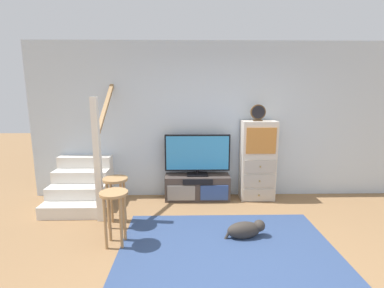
{
  "coord_description": "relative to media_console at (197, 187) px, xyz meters",
  "views": [
    {
      "loc": [
        -0.49,
        -2.52,
        1.89
      ],
      "look_at": [
        -0.4,
        1.75,
        1.07
      ],
      "focal_mm": 26.5,
      "sensor_mm": 36.0,
      "label": 1
    }
  ],
  "objects": [
    {
      "name": "ground_plane",
      "position": [
        0.3,
        -2.19,
        -0.21
      ],
      "size": [
        20.0,
        20.0,
        0.0
      ],
      "primitive_type": "plane",
      "color": "olive"
    },
    {
      "name": "back_wall",
      "position": [
        0.3,
        0.27,
        1.14
      ],
      "size": [
        6.4,
        0.12,
        2.7
      ],
      "primitive_type": "cube",
      "color": "silver",
      "rests_on": "ground_plane"
    },
    {
      "name": "area_rug",
      "position": [
        0.3,
        -1.59,
        -0.21
      ],
      "size": [
        2.6,
        1.8,
        0.01
      ],
      "primitive_type": "cube",
      "color": "navy",
      "rests_on": "ground_plane"
    },
    {
      "name": "media_console",
      "position": [
        0.0,
        0.0,
        0.0
      ],
      "size": [
        1.12,
        0.38,
        0.43
      ],
      "color": "#423833",
      "rests_on": "ground_plane"
    },
    {
      "name": "television",
      "position": [
        0.0,
        0.02,
        0.6
      ],
      "size": [
        1.12,
        0.22,
        0.72
      ],
      "color": "black",
      "rests_on": "media_console"
    },
    {
      "name": "side_cabinet",
      "position": [
        1.04,
        0.01,
        0.47
      ],
      "size": [
        0.58,
        0.38,
        1.38
      ],
      "color": "beige",
      "rests_on": "ground_plane"
    },
    {
      "name": "desk_clock",
      "position": [
        1.01,
        -0.0,
        1.3
      ],
      "size": [
        0.25,
        0.08,
        0.28
      ],
      "color": "#4C3823",
      "rests_on": "side_cabinet"
    },
    {
      "name": "staircase",
      "position": [
        -1.94,
        0.01,
        0.16
      ],
      "size": [
        1.0,
        1.36,
        2.2
      ],
      "color": "silver",
      "rests_on": "ground_plane"
    },
    {
      "name": "bar_stool_near",
      "position": [
        -1.06,
        -1.47,
        0.3
      ],
      "size": [
        0.34,
        0.34,
        0.69
      ],
      "color": "#A37A4C",
      "rests_on": "ground_plane"
    },
    {
      "name": "bar_stool_far",
      "position": [
        -1.17,
        -0.96,
        0.31
      ],
      "size": [
        0.34,
        0.34,
        0.7
      ],
      "color": "#A37A4C",
      "rests_on": "ground_plane"
    },
    {
      "name": "dog",
      "position": [
        0.58,
        -1.34,
        -0.1
      ],
      "size": [
        0.54,
        0.26,
        0.23
      ],
      "color": "#332D28",
      "rests_on": "ground_plane"
    }
  ]
}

